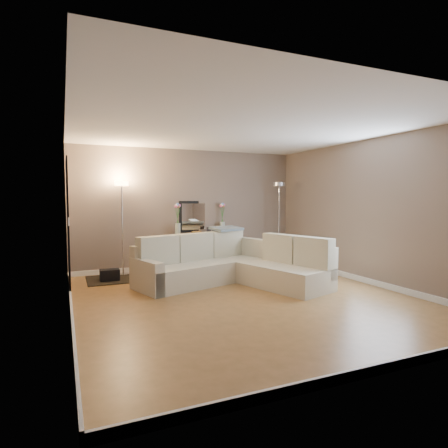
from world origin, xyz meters
name	(u,v)px	position (x,y,z in m)	size (l,w,h in m)	color
floor	(244,298)	(0.00, 0.00, -0.01)	(5.00, 5.50, 0.01)	olive
ceiling	(245,128)	(0.00, 0.00, 2.60)	(5.00, 5.50, 0.01)	white
wall_back	(189,209)	(0.00, 2.76, 1.30)	(5.00, 0.02, 2.60)	#7B6A5E
wall_front	(389,227)	(0.00, -2.76, 1.30)	(5.00, 0.02, 2.60)	#7B6A5E
wall_left	(67,218)	(-2.51, 0.00, 1.30)	(0.02, 5.50, 2.60)	#7B6A5E
wall_right	(370,212)	(2.51, 0.00, 1.30)	(0.02, 5.50, 2.60)	#7B6A5E
baseboard_back	(190,265)	(0.00, 2.73, 0.05)	(5.00, 0.03, 0.10)	white
baseboard_front	(383,368)	(0.00, -2.73, 0.05)	(5.00, 0.03, 0.10)	white
baseboard_left	(72,314)	(-2.48, 0.00, 0.05)	(0.03, 5.50, 0.10)	white
baseboard_right	(367,281)	(2.48, 0.00, 0.05)	(0.03, 5.50, 0.10)	white
doorway	(68,225)	(-2.48, 1.70, 1.10)	(0.02, 1.20, 2.20)	black
switch_plate	(69,222)	(-2.48, 0.85, 1.20)	(0.02, 0.08, 0.12)	white
sectional_sofa	(231,265)	(0.22, 1.00, 0.33)	(3.14, 2.57, 0.89)	beige
throw_blanket	(227,229)	(0.46, 1.73, 0.94)	(0.64, 0.37, 0.05)	slate
console_table	(198,249)	(0.14, 2.60, 0.43)	(1.27, 0.39, 0.77)	black
leaning_mirror	(198,216)	(0.21, 2.77, 1.14)	(0.89, 0.08, 0.69)	black
table_decor	(201,232)	(0.22, 2.57, 0.82)	(0.53, 0.12, 0.13)	orange
flower_vase_left	(178,221)	(-0.31, 2.58, 1.06)	(0.14, 0.12, 0.66)	silver
flower_vase_right	(222,220)	(0.75, 2.63, 1.06)	(0.14, 0.12, 0.66)	silver
floor_lamp_lit	(122,209)	(-1.47, 2.51, 1.33)	(0.27, 0.27, 1.88)	silver
floor_lamp_unlit	(279,207)	(2.02, 2.27, 1.35)	(0.32, 0.32, 1.91)	silver
charcoal_rug	(120,279)	(-1.58, 2.16, 0.01)	(1.22, 0.92, 0.02)	black
black_bag	(110,275)	(-1.79, 2.05, 0.11)	(0.35, 0.24, 0.22)	black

